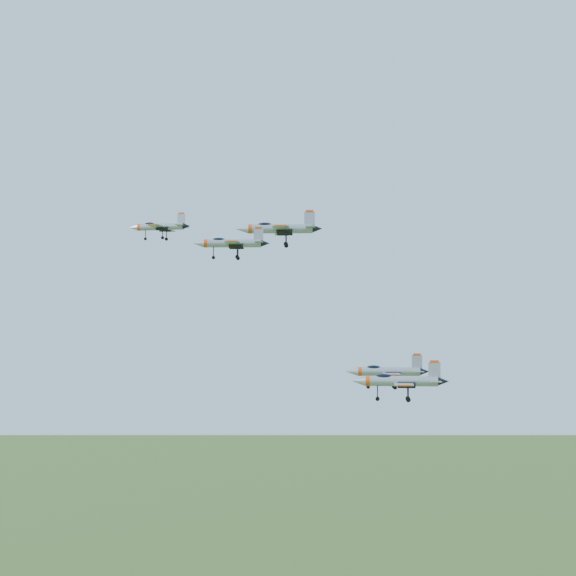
# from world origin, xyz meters

# --- Properties ---
(jet_lead) EXTENTS (11.55, 9.52, 3.09)m
(jet_lead) POSITION_xyz_m (-26.21, 16.59, 142.70)
(jet_lead) COLOR #979CA2
(jet_left_high) EXTENTS (13.23, 11.01, 3.53)m
(jet_left_high) POSITION_xyz_m (-1.59, -2.26, 139.34)
(jet_left_high) COLOR #979CA2
(jet_right_high) EXTENTS (10.66, 8.90, 2.85)m
(jet_right_high) POSITION_xyz_m (-6.32, -13.96, 135.85)
(jet_right_high) COLOR #979CA2
(jet_left_low) EXTENTS (13.46, 11.17, 3.59)m
(jet_left_low) POSITION_xyz_m (14.29, 8.41, 117.50)
(jet_left_low) COLOR #979CA2
(jet_right_low) EXTENTS (13.31, 10.95, 3.56)m
(jet_right_low) POSITION_xyz_m (16.39, -10.03, 117.00)
(jet_right_low) COLOR #979CA2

